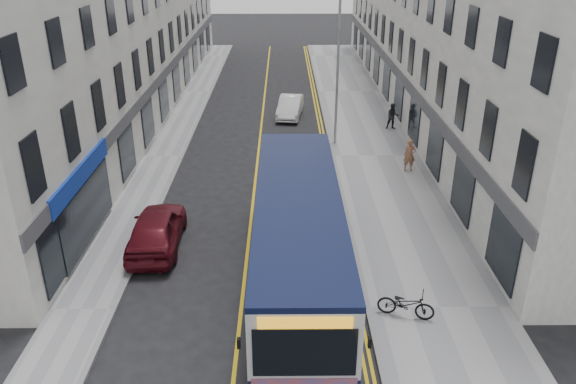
{
  "coord_description": "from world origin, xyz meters",
  "views": [
    {
      "loc": [
        1.35,
        -15.66,
        10.82
      ],
      "look_at": [
        1.53,
        4.23,
        1.6
      ],
      "focal_mm": 35.0,
      "sensor_mm": 36.0,
      "label": 1
    }
  ],
  "objects_px": {
    "streetlamp": "(336,67)",
    "bicycle": "(406,304)",
    "city_bus": "(298,238)",
    "car_maroon": "(157,229)",
    "car_white": "(290,107)",
    "pedestrian_far": "(393,116)",
    "pedestrian_near": "(410,155)"
  },
  "relations": [
    {
      "from": "bicycle",
      "to": "pedestrian_near",
      "type": "height_order",
      "value": "pedestrian_near"
    },
    {
      "from": "bicycle",
      "to": "car_white",
      "type": "distance_m",
      "value": 21.26
    },
    {
      "from": "pedestrian_far",
      "to": "car_maroon",
      "type": "relative_size",
      "value": 0.35
    },
    {
      "from": "streetlamp",
      "to": "bicycle",
      "type": "xyz_separation_m",
      "value": [
        0.89,
        -15.68,
        -3.81
      ]
    },
    {
      "from": "car_white",
      "to": "car_maroon",
      "type": "xyz_separation_m",
      "value": [
        -5.2,
        -16.54,
        0.12
      ]
    },
    {
      "from": "streetlamp",
      "to": "city_bus",
      "type": "xyz_separation_m",
      "value": [
        -2.35,
        -13.83,
        -2.53
      ]
    },
    {
      "from": "city_bus",
      "to": "pedestrian_near",
      "type": "bearing_deg",
      "value": 59.63
    },
    {
      "from": "bicycle",
      "to": "car_maroon",
      "type": "xyz_separation_m",
      "value": [
        -8.46,
        4.47,
        0.19
      ]
    },
    {
      "from": "bicycle",
      "to": "car_white",
      "type": "height_order",
      "value": "car_white"
    },
    {
      "from": "car_white",
      "to": "car_maroon",
      "type": "distance_m",
      "value": 17.34
    },
    {
      "from": "bicycle",
      "to": "pedestrian_near",
      "type": "distance_m",
      "value": 11.88
    },
    {
      "from": "streetlamp",
      "to": "pedestrian_far",
      "type": "distance_m",
      "value": 5.62
    },
    {
      "from": "pedestrian_far",
      "to": "car_maroon",
      "type": "xyz_separation_m",
      "value": [
        -11.27,
        -13.6,
        -0.13
      ]
    },
    {
      "from": "city_bus",
      "to": "car_maroon",
      "type": "xyz_separation_m",
      "value": [
        -5.22,
        2.63,
        -1.09
      ]
    },
    {
      "from": "streetlamp",
      "to": "bicycle",
      "type": "bearing_deg",
      "value": -86.74
    },
    {
      "from": "pedestrian_near",
      "to": "car_white",
      "type": "relative_size",
      "value": 0.41
    },
    {
      "from": "bicycle",
      "to": "pedestrian_far",
      "type": "xyz_separation_m",
      "value": [
        2.81,
        18.07,
        0.32
      ]
    },
    {
      "from": "pedestrian_near",
      "to": "car_maroon",
      "type": "height_order",
      "value": "pedestrian_near"
    },
    {
      "from": "pedestrian_far",
      "to": "car_white",
      "type": "distance_m",
      "value": 6.75
    },
    {
      "from": "car_maroon",
      "to": "bicycle",
      "type": "bearing_deg",
      "value": 150.51
    },
    {
      "from": "car_maroon",
      "to": "car_white",
      "type": "bearing_deg",
      "value": -109.08
    },
    {
      "from": "city_bus",
      "to": "car_maroon",
      "type": "distance_m",
      "value": 5.94
    },
    {
      "from": "car_white",
      "to": "car_maroon",
      "type": "height_order",
      "value": "car_maroon"
    },
    {
      "from": "bicycle",
      "to": "streetlamp",
      "type": "bearing_deg",
      "value": 20.17
    },
    {
      "from": "streetlamp",
      "to": "pedestrian_far",
      "type": "bearing_deg",
      "value": 32.96
    },
    {
      "from": "streetlamp",
      "to": "bicycle",
      "type": "relative_size",
      "value": 4.63
    },
    {
      "from": "city_bus",
      "to": "bicycle",
      "type": "distance_m",
      "value": 3.95
    },
    {
      "from": "bicycle",
      "to": "pedestrian_far",
      "type": "height_order",
      "value": "pedestrian_far"
    },
    {
      "from": "pedestrian_far",
      "to": "car_white",
      "type": "xyz_separation_m",
      "value": [
        -6.07,
        2.94,
        -0.25
      ]
    },
    {
      "from": "pedestrian_far",
      "to": "city_bus",
      "type": "bearing_deg",
      "value": -110.46
    },
    {
      "from": "bicycle",
      "to": "city_bus",
      "type": "bearing_deg",
      "value": 77.23
    },
    {
      "from": "car_maroon",
      "to": "city_bus",
      "type": "bearing_deg",
      "value": 151.67
    }
  ]
}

